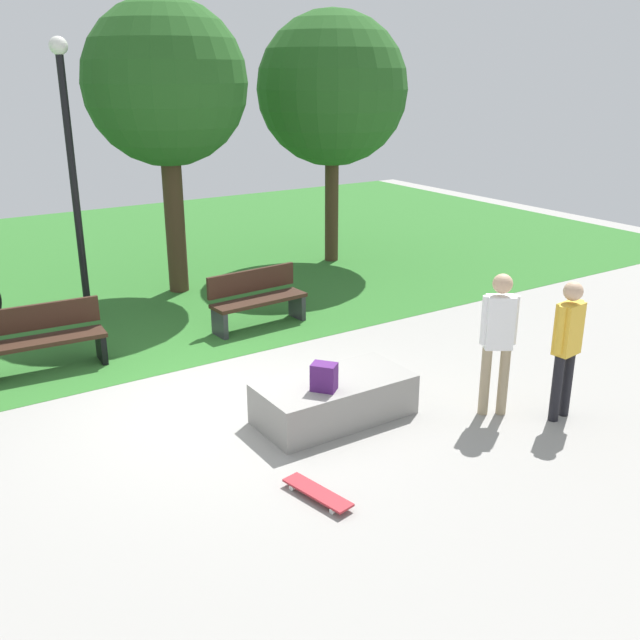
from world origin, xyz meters
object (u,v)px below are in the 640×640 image
at_px(backpack_on_ledge, 324,377).
at_px(park_bench_near_lamppost, 44,337).
at_px(tree_leaning_ash, 332,90).
at_px(lamp_post, 71,155).
at_px(park_bench_by_oak, 257,298).
at_px(concrete_ledge, 334,399).
at_px(skater_watching, 498,334).
at_px(skater_performing_trick, 567,340).
at_px(skateboard_by_ledge, 317,493).
at_px(tree_young_birch, 166,85).

xyz_separation_m(backpack_on_ledge, park_bench_near_lamppost, (-2.25, 3.57, -0.18)).
xyz_separation_m(tree_leaning_ash, lamp_post, (-5.53, -0.79, -0.88)).
xyz_separation_m(backpack_on_ledge, park_bench_by_oak, (1.05, 3.55, -0.18)).
height_order(concrete_ledge, park_bench_by_oak, park_bench_by_oak).
xyz_separation_m(concrete_ledge, skater_watching, (1.67, -0.95, 0.78)).
distance_m(backpack_on_ledge, skater_performing_trick, 2.85).
xyz_separation_m(park_bench_by_oak, lamp_post, (-2.14, 2.09, 2.19)).
relative_size(backpack_on_ledge, skateboard_by_ledge, 0.39).
relative_size(backpack_on_ledge, tree_young_birch, 0.06).
distance_m(backpack_on_ledge, tree_leaning_ash, 8.33).
bearing_deg(skateboard_by_ledge, backpack_on_ledge, 53.96).
distance_m(skater_performing_trick, lamp_post, 7.99).
relative_size(concrete_ledge, backpack_on_ledge, 5.78).
distance_m(park_bench_by_oak, tree_young_birch, 4.12).
xyz_separation_m(backpack_on_ledge, skater_watching, (1.92, -0.78, 0.38)).
relative_size(concrete_ledge, tree_young_birch, 0.36).
relative_size(park_bench_near_lamppost, lamp_post, 0.37).
height_order(skater_watching, park_bench_near_lamppost, skater_watching).
xyz_separation_m(concrete_ledge, tree_leaning_ash, (4.19, 6.26, 3.31)).
distance_m(park_bench_near_lamppost, tree_young_birch, 5.08).
bearing_deg(backpack_on_ledge, concrete_ledge, 84.07).
height_order(park_bench_near_lamppost, park_bench_by_oak, same).
height_order(park_bench_near_lamppost, tree_young_birch, tree_young_birch).
xyz_separation_m(park_bench_near_lamppost, tree_young_birch, (3.01, 2.54, 3.21)).
height_order(skateboard_by_ledge, park_bench_by_oak, park_bench_by_oak).
height_order(concrete_ledge, lamp_post, lamp_post).
relative_size(concrete_ledge, skater_performing_trick, 1.09).
xyz_separation_m(skater_watching, tree_leaning_ash, (2.52, 7.21, 2.52)).
bearing_deg(park_bench_near_lamppost, skater_performing_trick, -45.60).
height_order(skater_watching, tree_leaning_ash, tree_leaning_ash).
relative_size(backpack_on_ledge, tree_leaning_ash, 0.06).
distance_m(backpack_on_ledge, park_bench_near_lamppost, 4.23).
distance_m(concrete_ledge, lamp_post, 6.14).
height_order(park_bench_near_lamppost, tree_leaning_ash, tree_leaning_ash).
bearing_deg(lamp_post, tree_leaning_ash, 8.09).
xyz_separation_m(tree_young_birch, lamp_post, (-1.85, -0.47, -1.02)).
bearing_deg(skater_watching, skater_performing_trick, -40.86).
bearing_deg(skater_watching, concrete_ledge, 150.38).
xyz_separation_m(skater_performing_trick, skater_watching, (-0.59, 0.51, 0.04)).
distance_m(park_bench_near_lamppost, park_bench_by_oak, 3.30).
height_order(backpack_on_ledge, skateboard_by_ledge, backpack_on_ledge).
bearing_deg(park_bench_by_oak, tree_leaning_ash, 40.29).
bearing_deg(lamp_post, park_bench_by_oak, -44.29).
xyz_separation_m(backpack_on_ledge, tree_young_birch, (0.76, 6.11, 3.04)).
bearing_deg(backpack_on_ledge, park_bench_by_oak, 124.68).
xyz_separation_m(skateboard_by_ledge, park_bench_near_lamppost, (-1.41, 4.73, 0.42)).
xyz_separation_m(skater_performing_trick, park_bench_by_oak, (-1.46, 4.85, -0.51)).
bearing_deg(park_bench_near_lamppost, concrete_ledge, -53.65).
xyz_separation_m(skater_performing_trick, tree_young_birch, (-1.76, 7.40, 2.71)).
bearing_deg(park_bench_by_oak, skater_watching, -78.63).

